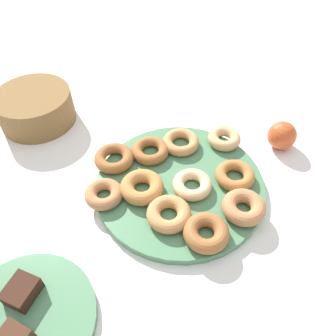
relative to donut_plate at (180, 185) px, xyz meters
The scene contains 17 objects.
ground_plane 0.01m from the donut_plate, ahead, with size 2.40×2.40×0.00m, color white.
donut_plate is the anchor object (origin of this frame).
donut_0 0.12m from the donut_plate, 28.91° to the left, with size 0.09×0.09×0.02m, color #C6844C.
donut_1 0.09m from the donut_plate, 137.55° to the left, with size 0.09×0.09×0.03m, color #BC7A3D.
donut_2 0.16m from the donut_plate, 98.48° to the left, with size 0.09×0.09×0.02m, color #995B2D.
donut_3 0.04m from the donut_plate, 92.69° to the right, with size 0.08×0.08×0.02m, color #EABC84.
donut_4 0.12m from the donut_plate, 53.78° to the right, with size 0.08×0.08×0.02m, color #AD6B33.
donut_5 0.11m from the donut_plate, 68.83° to the left, with size 0.08×0.08×0.02m, color #995B2D.
donut_6 0.09m from the donut_plate, 164.17° to the right, with size 0.09×0.09×0.03m, color #C6844C.
donut_7 0.14m from the donut_plate, 88.21° to the right, with size 0.09×0.09×0.03m, color #B27547.
donut_8 0.17m from the donut_plate, ahead, with size 0.08×0.08×0.02m, color tan.
donut_9 0.16m from the donut_plate, 135.47° to the left, with size 0.08×0.08×0.02m, color #B27547.
donut_10 0.14m from the donut_plate, 130.00° to the right, with size 0.09×0.09×0.03m, color #995B2D.
cake_plate 0.38m from the donut_plate, 168.58° to the left, with size 0.23×0.23×0.02m, color #4C7F56.
brownie_far 0.36m from the donut_plate, 163.14° to the left, with size 0.05×0.04×0.03m, color #381E14.
basket 0.43m from the donut_plate, 88.92° to the left, with size 0.19×0.19×0.08m, color brown.
apple 0.28m from the donut_plate, 30.47° to the right, with size 0.07×0.07×0.07m, color #CC4C23.
Camera 1 is at (-0.40, -0.21, 0.57)m, focal length 35.87 mm.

